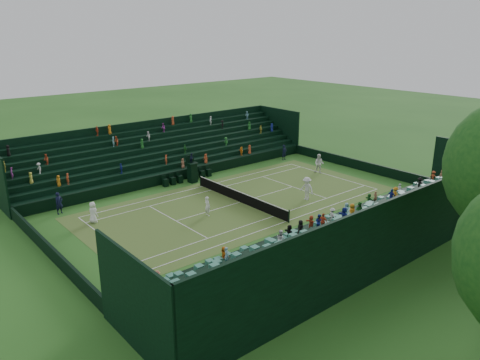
{
  "coord_description": "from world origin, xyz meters",
  "views": [
    {
      "loc": [
        28.57,
        -23.92,
        13.98
      ],
      "look_at": [
        0.0,
        0.0,
        2.0
      ],
      "focal_mm": 35.0,
      "sensor_mm": 36.0,
      "label": 1
    }
  ],
  "objects": [
    {
      "name": "player_near_east",
      "position": [
        0.64,
        -3.88,
        0.8
      ],
      "size": [
        0.59,
        0.39,
        1.61
      ],
      "primitive_type": "imported",
      "rotation": [
        0.0,
        0.0,
        3.15
      ],
      "color": "white",
      "rests_on": "ground"
    },
    {
      "name": "south_grandstand",
      "position": [
        -12.66,
        0.0,
        1.55
      ],
      "size": [
        6.6,
        32.0,
        4.9
      ],
      "color": "black",
      "rests_on": "ground"
    },
    {
      "name": "perimeter_wall_north",
      "position": [
        0.0,
        15.88,
        0.5
      ],
      "size": [
        17.17,
        0.2,
        1.0
      ],
      "primitive_type": "cube",
      "color": "black",
      "rests_on": "ground"
    },
    {
      "name": "player_far_east",
      "position": [
        3.16,
        4.83,
        1.02
      ],
      "size": [
        1.39,
        0.9,
        2.03
      ],
      "primitive_type": "imported",
      "rotation": [
        0.0,
        0.0,
        0.11
      ],
      "color": "white",
      "rests_on": "ground"
    },
    {
      "name": "north_grandstand",
      "position": [
        12.66,
        0.0,
        1.55
      ],
      "size": [
        6.6,
        32.0,
        4.9
      ],
      "color": "black",
      "rests_on": "ground"
    },
    {
      "name": "perimeter_wall_east",
      "position": [
        8.48,
        0.0,
        0.5
      ],
      "size": [
        0.2,
        31.77,
        1.0
      ],
      "primitive_type": "cube",
      "color": "black",
      "rests_on": "ground"
    },
    {
      "name": "court_surface",
      "position": [
        0.0,
        0.0,
        0.01
      ],
      "size": [
        12.97,
        26.77,
        0.01
      ],
      "primitive_type": "cube",
      "color": "#3A7D29",
      "rests_on": "ground"
    },
    {
      "name": "line_judge_north",
      "position": [
        -7.29,
        12.59,
        0.87
      ],
      "size": [
        0.44,
        0.65,
        1.74
      ],
      "primitive_type": "imported",
      "rotation": [
        0.0,
        0.0,
        1.6
      ],
      "color": "black",
      "rests_on": "ground"
    },
    {
      "name": "umpire_chair",
      "position": [
        -7.2,
        0.06,
        1.24
      ],
      "size": [
        0.92,
        0.92,
        2.89
      ],
      "color": "black",
      "rests_on": "ground"
    },
    {
      "name": "perimeter_wall_west",
      "position": [
        -8.48,
        0.0,
        0.5
      ],
      "size": [
        0.2,
        31.77,
        1.0
      ],
      "primitive_type": "cube",
      "color": "black",
      "rests_on": "ground"
    },
    {
      "name": "courtside_chairs",
      "position": [
        -7.79,
        -0.1,
        0.39
      ],
      "size": [
        0.48,
        5.45,
        1.04
      ],
      "color": "black",
      "rests_on": "ground"
    },
    {
      "name": "ground",
      "position": [
        0.0,
        0.0,
        0.0
      ],
      "size": [
        160.0,
        160.0,
        0.0
      ],
      "primitive_type": "plane",
      "color": "#265B1C",
      "rests_on": "ground"
    },
    {
      "name": "tennis_net",
      "position": [
        0.0,
        0.0,
        0.53
      ],
      "size": [
        11.67,
        0.1,
        1.06
      ],
      "color": "black",
      "rests_on": "ground"
    },
    {
      "name": "line_judge_south",
      "position": [
        -7.27,
        -12.66,
        0.89
      ],
      "size": [
        0.59,
        0.74,
        1.79
      ],
      "primitive_type": "imported",
      "rotation": [
        0.0,
        0.0,
        1.85
      ],
      "color": "black",
      "rests_on": "ground"
    },
    {
      "name": "perimeter_wall_south",
      "position": [
        0.0,
        -15.88,
        0.5
      ],
      "size": [
        17.17,
        0.2,
        1.0
      ],
      "primitive_type": "cube",
      "color": "black",
      "rests_on": "ground"
    },
    {
      "name": "player_far_west",
      "position": [
        -1.42,
        11.72,
        0.99
      ],
      "size": [
        1.19,
        1.09,
        1.98
      ],
      "primitive_type": "imported",
      "rotation": [
        0.0,
        0.0,
        0.43
      ],
      "color": "white",
      "rests_on": "ground"
    },
    {
      "name": "player_near_west",
      "position": [
        -3.79,
        -11.34,
        0.83
      ],
      "size": [
        0.94,
        0.77,
        1.66
      ],
      "primitive_type": "imported",
      "rotation": [
        0.0,
        0.0,
        3.48
      ],
      "color": "white",
      "rests_on": "ground"
    }
  ]
}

